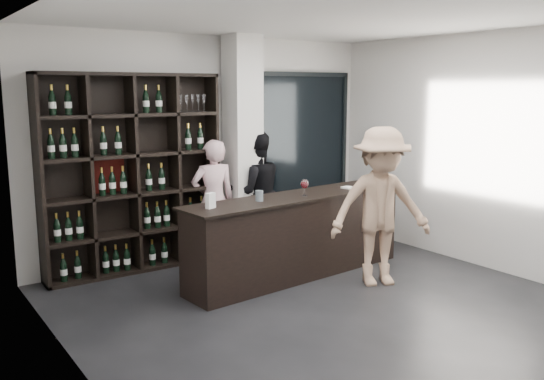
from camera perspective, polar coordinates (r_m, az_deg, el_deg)
floor at (r=5.88m, az=7.31°, el=-12.25°), size 5.00×5.50×0.01m
wine_shelf at (r=7.13m, az=-13.60°, el=1.54°), size 2.20×0.35×2.40m
structural_column at (r=7.68m, az=-2.90°, el=4.28°), size 0.40×0.40×2.90m
glass_panel at (r=8.54m, az=3.19°, el=4.53°), size 1.60×0.08×2.10m
tasting_counter at (r=6.85m, az=2.57°, el=-4.53°), size 3.00×0.63×0.99m
taster_pink at (r=7.46m, az=-5.84°, el=-1.05°), size 0.64×0.49×1.58m
taster_black at (r=7.78m, az=-1.66°, el=-0.29°), size 0.91×0.77×1.65m
customer at (r=6.59m, az=10.70°, el=-1.66°), size 1.34×1.10×1.80m
wine_glass at (r=6.67m, az=3.25°, el=0.34°), size 0.11×0.11×0.22m
spit_cup at (r=6.37m, az=-1.27°, el=-0.58°), size 0.09×0.09×0.12m
napkin_stack at (r=7.25m, az=7.47°, el=0.25°), size 0.14×0.14×0.02m
card_stand at (r=6.02m, az=-6.11°, el=-1.05°), size 0.12×0.09×0.16m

